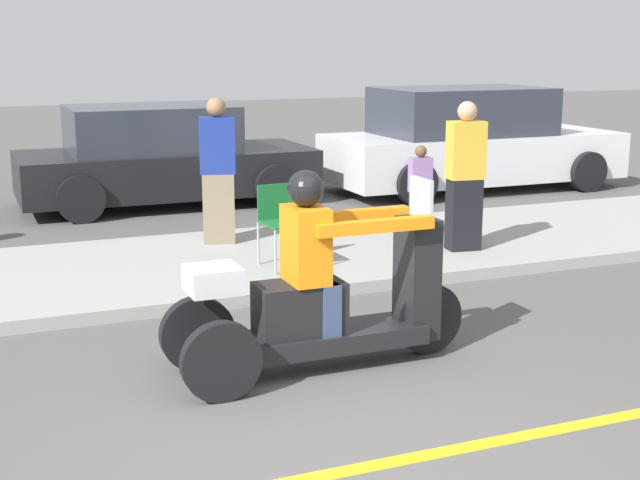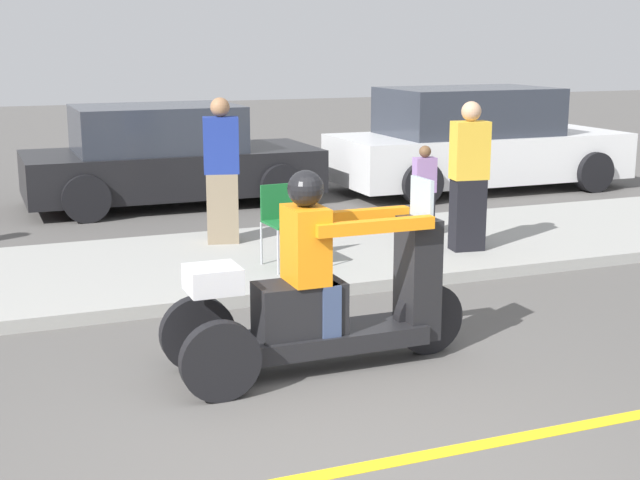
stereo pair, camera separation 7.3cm
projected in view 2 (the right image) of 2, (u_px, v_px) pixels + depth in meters
ground_plane at (353, 470)px, 5.03m from camera, size 60.00×60.00×0.00m
lane_stripe at (418, 457)px, 5.18m from camera, size 24.00×0.12×0.01m
sidewalk_strip at (173, 269)px, 9.18m from camera, size 28.00×2.80×0.12m
motorcycle_trike at (321, 299)px, 6.47m from camera, size 2.29×0.72×1.48m
spectator_near_curb at (424, 192)px, 10.36m from camera, size 0.26×0.17×1.06m
spectator_with_child at (469, 179)px, 9.59m from camera, size 0.41×0.28×1.61m
spectator_by_tree at (222, 174)px, 9.95m from camera, size 0.43×0.32×1.63m
folding_chair_set_back at (286, 216)px, 9.00m from camera, size 0.49×0.49×0.82m
parked_car_lot_far at (168, 158)px, 12.95m from camera, size 4.20×2.00×1.45m
parked_car_lot_left at (475, 142)px, 14.26m from camera, size 4.73×2.08×1.63m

